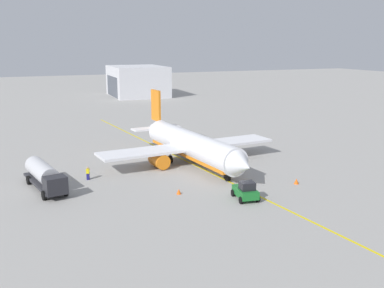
{
  "coord_description": "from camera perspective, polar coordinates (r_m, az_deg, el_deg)",
  "views": [
    {
      "loc": [
        58.95,
        -25.09,
        17.34
      ],
      "look_at": [
        0.0,
        0.0,
        3.0
      ],
      "focal_mm": 42.07,
      "sensor_mm": 36.0,
      "label": 1
    }
  ],
  "objects": [
    {
      "name": "safety_cone_wingtip",
      "position": [
        53.24,
        -1.68,
        -6.04
      ],
      "size": [
        0.57,
        0.57,
        0.63
      ],
      "primitive_type": "cone",
      "color": "#F2590F",
      "rests_on": "ground"
    },
    {
      "name": "ground_plane",
      "position": [
        66.37,
        0.0,
        -2.53
      ],
      "size": [
        400.0,
        400.0,
        0.0
      ],
      "primitive_type": "plane",
      "color": "#9E9B96"
    },
    {
      "name": "refueling_worker",
      "position": [
        60.16,
        -13.06,
        -3.66
      ],
      "size": [
        0.62,
        0.53,
        1.71
      ],
      "color": "navy",
      "rests_on": "ground"
    },
    {
      "name": "pushback_tug",
      "position": [
        51.59,
        6.82,
        -5.93
      ],
      "size": [
        3.85,
        2.77,
        2.2
      ],
      "color": "#196B28",
      "rests_on": "ground"
    },
    {
      "name": "distant_hangar",
      "position": [
        154.18,
        -6.95,
        7.92
      ],
      "size": [
        22.81,
        17.76,
        9.94
      ],
      "color": "silver",
      "rests_on": "ground"
    },
    {
      "name": "safety_cone_nose",
      "position": [
        58.46,
        13.09,
        -4.62
      ],
      "size": [
        0.62,
        0.62,
        0.69
      ],
      "primitive_type": "cone",
      "color": "#F2590F",
      "rests_on": "ground"
    },
    {
      "name": "airplane",
      "position": [
        66.12,
        -0.2,
        -0.18
      ],
      "size": [
        30.32,
        27.57,
        9.75
      ],
      "color": "white",
      "rests_on": "ground"
    },
    {
      "name": "taxi_line_marking",
      "position": [
        66.37,
        0.0,
        -2.52
      ],
      "size": [
        89.04,
        8.6,
        0.01
      ],
      "primitive_type": "cube",
      "rotation": [
        0.0,
        0.0,
        0.09
      ],
      "color": "yellow",
      "rests_on": "ground"
    },
    {
      "name": "fuel_tanker",
      "position": [
        57.47,
        -18.18,
        -3.79
      ],
      "size": [
        11.18,
        4.42,
        3.15
      ],
      "color": "#2D2D33",
      "rests_on": "ground"
    }
  ]
}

